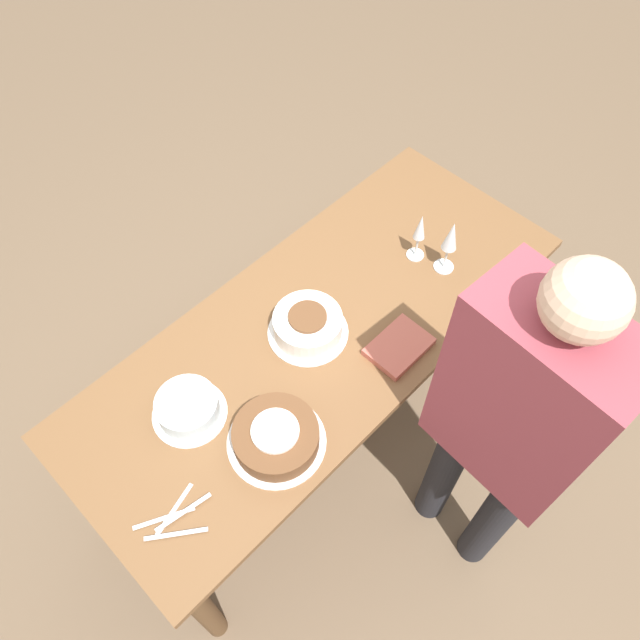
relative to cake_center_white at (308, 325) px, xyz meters
name	(u,v)px	position (x,y,z in m)	size (l,w,h in m)	color
ground_plane	(320,424)	(0.04, -0.02, -0.78)	(12.00, 12.00, 0.00)	brown
dining_table	(320,347)	(0.04, -0.02, -0.16)	(1.77, 0.72, 0.74)	brown
cake_center_white	(308,325)	(0.00, 0.00, 0.00)	(0.26, 0.26, 0.10)	white
cake_front_chocolate	(276,437)	(-0.33, -0.20, -0.01)	(0.29, 0.29, 0.09)	white
cake_back_decorated	(188,408)	(-0.45, 0.05, 0.00)	(0.22, 0.22, 0.08)	white
wine_glass_near	(451,238)	(0.52, -0.15, 0.11)	(0.07, 0.07, 0.22)	silver
wine_glass_far	(420,230)	(0.50, -0.04, 0.09)	(0.06, 0.06, 0.20)	silver
fork_pile	(174,519)	(-0.68, -0.17, -0.04)	(0.21, 0.16, 0.01)	silver
napkin_stack	(399,347)	(0.16, -0.25, -0.03)	(0.20, 0.14, 0.03)	#B75B4C
person_cutting	(512,422)	(0.08, -0.67, 0.16)	(0.25, 0.41, 1.57)	#232328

